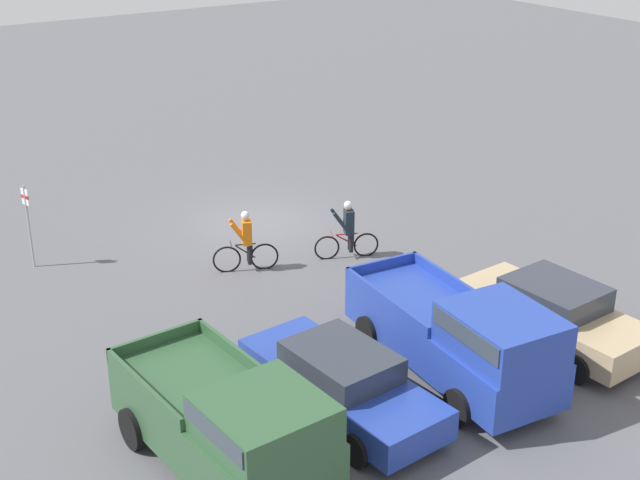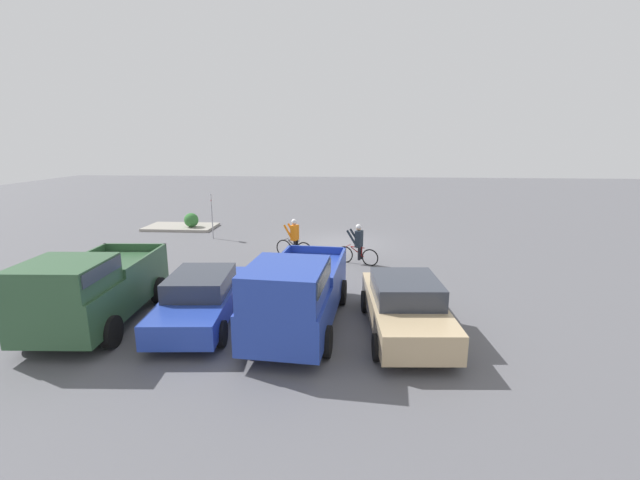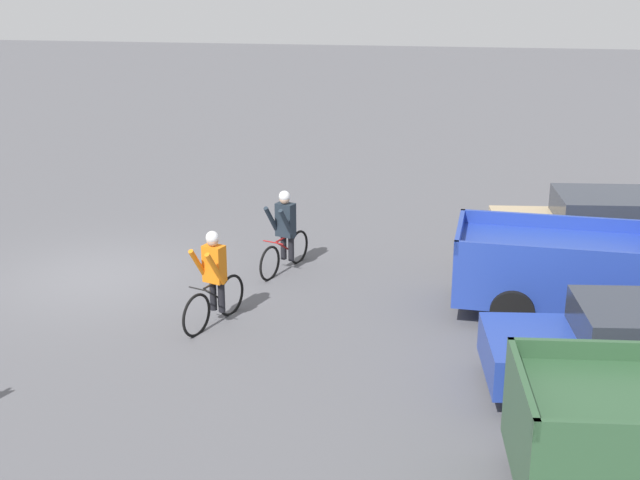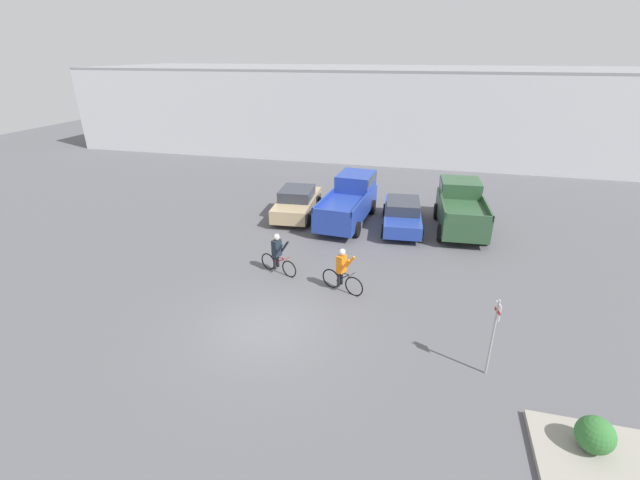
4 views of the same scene
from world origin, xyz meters
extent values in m
plane|color=#56565B|center=(0.00, 0.00, 0.00)|extent=(80.00, 80.00, 0.00)
cube|color=tan|center=(-2.03, 10.11, 0.62)|extent=(2.15, 4.66, 0.70)
cube|color=#2D333D|center=(-2.03, 10.11, 1.24)|extent=(1.78, 2.16, 0.54)
cylinder|color=black|center=(-2.83, 8.59, 0.32)|extent=(0.23, 0.65, 0.64)
cylinder|color=black|center=(-1.02, 8.73, 0.32)|extent=(0.23, 0.65, 0.64)
cube|color=#233D9E|center=(0.77, 9.77, 0.83)|extent=(2.37, 5.64, 0.98)
cube|color=#233D9E|center=(-0.24, 8.75, 1.45)|extent=(0.34, 3.30, 0.25)
cube|color=#233D9E|center=(1.60, 8.60, 1.45)|extent=(0.34, 3.30, 0.25)
cube|color=#233D9E|center=(0.55, 7.07, 1.45)|extent=(1.93, 0.23, 0.25)
cylinder|color=black|center=(-0.33, 8.15, 0.38)|extent=(0.28, 0.78, 0.76)
cylinder|color=black|center=(1.59, 7.99, 0.38)|extent=(0.28, 0.78, 0.76)
cylinder|color=black|center=(2.82, 8.20, 0.33)|extent=(0.24, 0.67, 0.66)
cylinder|color=black|center=(4.57, 8.35, 0.33)|extent=(0.24, 0.67, 0.66)
cube|color=#2D5133|center=(5.44, 9.02, 1.57)|extent=(0.27, 2.92, 0.25)
cube|color=#2D5133|center=(6.52, 7.67, 1.57)|extent=(2.06, 0.21, 0.25)
cylinder|color=black|center=(5.43, 8.48, 0.41)|extent=(0.27, 0.82, 0.81)
torus|color=black|center=(2.40, 2.66, 0.36)|extent=(0.73, 0.34, 0.77)
torus|color=black|center=(1.46, 3.04, 0.36)|extent=(0.73, 0.34, 0.77)
cylinder|color=black|center=(1.93, 2.85, 0.55)|extent=(0.50, 0.23, 0.41)
cylinder|color=black|center=(1.93, 2.85, 0.76)|extent=(0.53, 0.24, 0.04)
cylinder|color=black|center=(1.76, 2.92, 0.55)|extent=(0.05, 0.05, 0.38)
cylinder|color=black|center=(2.28, 2.71, 0.79)|extent=(0.20, 0.44, 0.02)
cylinder|color=black|center=(1.87, 2.97, 0.50)|extent=(0.16, 0.16, 0.57)
cylinder|color=black|center=(1.80, 2.81, 0.50)|extent=(0.16, 0.16, 0.57)
cube|color=orange|center=(1.88, 2.87, 1.11)|extent=(0.36, 0.42, 0.66)
cylinder|color=orange|center=(2.13, 2.95, 1.12)|extent=(0.50, 0.27, 0.70)
cylinder|color=orange|center=(2.01, 2.64, 1.12)|extent=(0.50, 0.27, 0.70)
sphere|color=tan|center=(1.91, 2.86, 1.55)|extent=(0.21, 0.21, 0.21)
sphere|color=silver|center=(1.91, 2.86, 1.60)|extent=(0.23, 0.23, 0.23)
torus|color=black|center=(-0.31, 3.42, 0.33)|extent=(0.68, 0.32, 0.71)
torus|color=black|center=(-1.35, 3.84, 0.33)|extent=(0.68, 0.32, 0.71)
cylinder|color=maroon|center=(-0.83, 3.63, 0.51)|extent=(0.55, 0.25, 0.38)
cylinder|color=maroon|center=(-0.83, 3.63, 0.71)|extent=(0.58, 0.26, 0.04)
cylinder|color=maroon|center=(-1.01, 3.71, 0.51)|extent=(0.05, 0.05, 0.35)
cylinder|color=maroon|center=(-0.44, 3.48, 0.73)|extent=(0.20, 0.44, 0.02)
cylinder|color=black|center=(-0.90, 3.76, 0.46)|extent=(0.16, 0.16, 0.53)
cylinder|color=black|center=(-0.97, 3.59, 0.46)|extent=(0.16, 0.16, 0.53)
cube|color=#1E2833|center=(-0.88, 3.66, 1.07)|extent=(0.36, 0.42, 0.68)
cylinder|color=#1E2833|center=(-0.61, 3.73, 1.07)|extent=(0.54, 0.29, 0.73)
cylinder|color=#1E2833|center=(-0.74, 3.41, 1.07)|extent=(0.54, 0.29, 0.73)
sphere|color=tan|center=(-0.85, 3.64, 1.51)|extent=(0.21, 0.21, 0.21)
sphere|color=silver|center=(-0.85, 3.64, 1.57)|extent=(0.23, 0.23, 0.23)
camera|label=1|loc=(12.16, 22.23, 10.22)|focal=50.00mm
camera|label=2|loc=(-0.64, 20.78, 4.99)|focal=24.00mm
camera|label=3|loc=(15.90, 6.53, 6.48)|focal=50.00mm
camera|label=4|loc=(4.53, -10.67, 8.14)|focal=24.00mm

